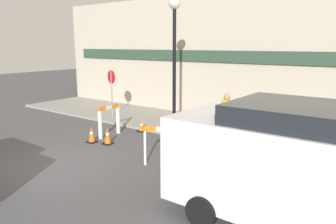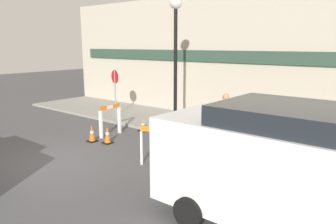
{
  "view_description": "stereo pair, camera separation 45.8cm",
  "coord_description": "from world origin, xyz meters",
  "px_view_note": "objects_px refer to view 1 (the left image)",
  "views": [
    {
      "loc": [
        7.64,
        -4.81,
        3.3
      ],
      "look_at": [
        0.97,
        4.11,
        1.0
      ],
      "focal_mm": 35.0,
      "sensor_mm": 36.0,
      "label": 1
    },
    {
      "loc": [
        8.0,
        -4.53,
        3.3
      ],
      "look_at": [
        0.97,
        4.11,
        1.0
      ],
      "focal_mm": 35.0,
      "sensor_mm": 36.0,
      "label": 2
    }
  ],
  "objects_px": {
    "streetlamp_post": "(174,46)",
    "person_worker": "(226,120)",
    "stop_sign": "(112,86)",
    "work_van": "(310,164)"
  },
  "relations": [
    {
      "from": "streetlamp_post",
      "to": "person_worker",
      "type": "height_order",
      "value": "streetlamp_post"
    },
    {
      "from": "stop_sign",
      "to": "work_van",
      "type": "height_order",
      "value": "work_van"
    },
    {
      "from": "streetlamp_post",
      "to": "person_worker",
      "type": "bearing_deg",
      "value": -18.02
    },
    {
      "from": "person_worker",
      "to": "work_van",
      "type": "height_order",
      "value": "work_van"
    },
    {
      "from": "streetlamp_post",
      "to": "stop_sign",
      "type": "relative_size",
      "value": 2.34
    },
    {
      "from": "person_worker",
      "to": "work_van",
      "type": "relative_size",
      "value": 0.37
    },
    {
      "from": "streetlamp_post",
      "to": "work_van",
      "type": "relative_size",
      "value": 0.98
    },
    {
      "from": "stop_sign",
      "to": "streetlamp_post",
      "type": "bearing_deg",
      "value": -171.65
    },
    {
      "from": "stop_sign",
      "to": "work_van",
      "type": "relative_size",
      "value": 0.42
    },
    {
      "from": "person_worker",
      "to": "streetlamp_post",
      "type": "bearing_deg",
      "value": -34.48
    }
  ]
}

